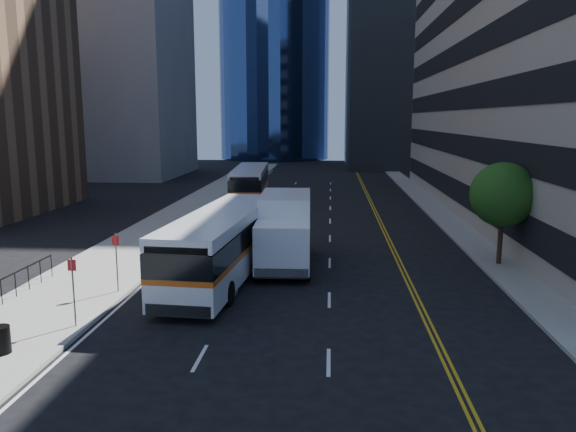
% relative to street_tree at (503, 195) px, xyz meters
% --- Properties ---
extents(ground, '(160.00, 160.00, 0.00)m').
position_rel_street_tree_xyz_m(ground, '(-9.00, -8.00, -3.64)').
color(ground, black).
rests_on(ground, ground).
extents(sidewalk_west, '(5.00, 90.00, 0.15)m').
position_rel_street_tree_xyz_m(sidewalk_west, '(-19.50, 17.00, -3.57)').
color(sidewalk_west, gray).
rests_on(sidewalk_west, ground).
extents(sidewalk_east, '(2.00, 90.00, 0.15)m').
position_rel_street_tree_xyz_m(sidewalk_east, '(-0.00, 17.00, -3.57)').
color(sidewalk_east, gray).
rests_on(sidewalk_east, ground).
extents(midrise_west, '(18.00, 18.00, 35.00)m').
position_rel_street_tree_xyz_m(midrise_west, '(-37.00, 44.00, 13.86)').
color(midrise_west, gray).
rests_on(midrise_west, ground).
extents(street_tree, '(3.20, 3.20, 5.10)m').
position_rel_street_tree_xyz_m(street_tree, '(0.00, 0.00, 0.00)').
color(street_tree, '#332114').
rests_on(street_tree, sidewalk_east).
extents(bus_front, '(3.63, 12.44, 3.16)m').
position_rel_street_tree_xyz_m(bus_front, '(-13.42, -3.29, -1.91)').
color(bus_front, silver).
rests_on(bus_front, ground).
extents(bus_rear, '(3.39, 12.18, 3.10)m').
position_rel_street_tree_xyz_m(bus_rear, '(-15.60, 20.89, -1.95)').
color(bus_rear, silver).
rests_on(bus_rear, ground).
extents(box_truck, '(2.80, 7.43, 3.51)m').
position_rel_street_tree_xyz_m(box_truck, '(-10.78, -0.48, -1.79)').
color(box_truck, white).
rests_on(box_truck, ground).
extents(trash_can, '(0.77, 0.77, 0.87)m').
position_rel_street_tree_xyz_m(trash_can, '(-18.65, -12.44, -3.06)').
color(trash_can, black).
rests_on(trash_can, sidewalk_west).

